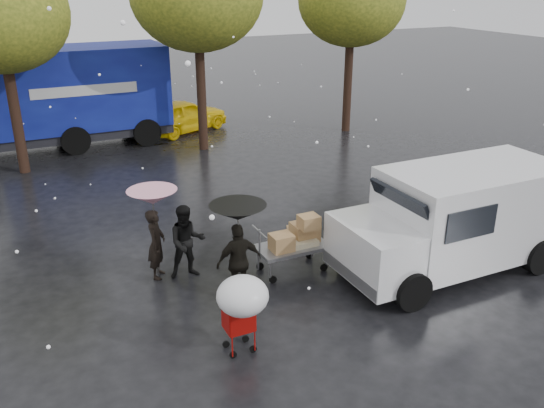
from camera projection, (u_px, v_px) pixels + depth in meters
name	position (u px, v px, depth m)	size (l,w,h in m)	color
ground	(252.00, 295.00, 11.35)	(90.00, 90.00, 0.00)	black
person_pink	(156.00, 244.00, 11.76)	(0.55, 0.36, 1.50)	black
person_middle	(187.00, 242.00, 11.76)	(0.77, 0.60, 1.57)	black
person_black	(239.00, 261.00, 10.99)	(0.91, 0.38, 1.55)	black
umbrella_pink	(152.00, 197.00, 11.38)	(1.00, 1.00, 1.93)	#4C4C4C
umbrella_black	(238.00, 213.00, 10.61)	(1.07, 1.07, 1.94)	#4C4C4C
vendor_cart	(296.00, 239.00, 12.03)	(1.52, 0.80, 1.27)	slate
shopping_cart	(242.00, 300.00, 9.17)	(0.84, 0.84, 1.46)	#A30C09
white_van	(456.00, 218.00, 11.97)	(4.91, 2.18, 2.20)	silver
blue_truck	(56.00, 99.00, 20.26)	(8.30, 2.60, 3.50)	navy
box_ground_near	(373.00, 263.00, 12.10)	(0.51, 0.41, 0.46)	#91633F
box_ground_far	(297.00, 235.00, 13.50)	(0.46, 0.36, 0.36)	#91633F
yellow_taxi	(182.00, 116.00, 22.63)	(1.54, 3.83, 1.31)	yellow
tree_row	(105.00, 3.00, 17.64)	(21.60, 4.40, 7.12)	black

